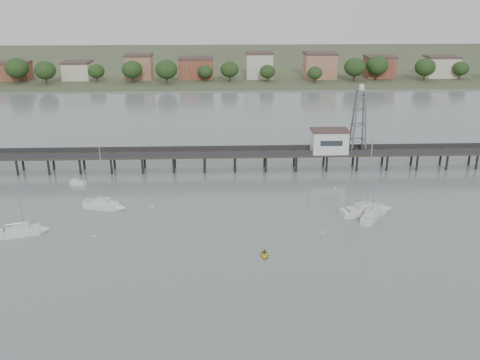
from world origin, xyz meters
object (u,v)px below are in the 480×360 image
at_px(sailboat_b, 109,206).
at_px(sailboat_c, 373,214).
at_px(sailboat_d, 372,210).
at_px(white_tender, 78,183).
at_px(lattice_tower, 359,122).
at_px(sailboat_a, 29,230).
at_px(yellow_dinghy, 265,256).
at_px(pier, 220,154).

bearing_deg(sailboat_b, sailboat_c, 8.19).
relative_size(sailboat_d, white_tender, 4.32).
relative_size(lattice_tower, sailboat_d, 0.98).
xyz_separation_m(sailboat_a, white_tender, (2.27, 24.15, -0.24)).
relative_size(lattice_tower, white_tender, 4.25).
distance_m(sailboat_c, yellow_dinghy, 25.30).
xyz_separation_m(sailboat_a, sailboat_b, (11.42, 10.44, -0.00)).
bearing_deg(yellow_dinghy, sailboat_b, 145.97).
bearing_deg(sailboat_d, lattice_tower, 67.97).
relative_size(sailboat_d, sailboat_c, 1.31).
height_order(pier, sailboat_d, sailboat_d).
xyz_separation_m(white_tender, yellow_dinghy, (37.17, -33.70, -0.41)).
relative_size(lattice_tower, sailboat_c, 1.29).
bearing_deg(sailboat_c, sailboat_d, 23.46).
bearing_deg(pier, lattice_tower, 0.00).
xyz_separation_m(lattice_tower, sailboat_d, (-3.20, -25.97, -10.47)).
xyz_separation_m(sailboat_b, yellow_dinghy, (28.02, -19.99, -0.64)).
distance_m(sailboat_a, sailboat_b, 15.47).
bearing_deg(lattice_tower, yellow_dinghy, -120.34).
height_order(pier, sailboat_a, sailboat_a).
bearing_deg(lattice_tower, sailboat_c, -97.32).
bearing_deg(pier, yellow_dinghy, -80.77).
distance_m(sailboat_c, white_tender, 61.46).
bearing_deg(white_tender, sailboat_d, 1.66).
relative_size(sailboat_a, yellow_dinghy, 4.64).
relative_size(lattice_tower, yellow_dinghy, 5.71).
height_order(lattice_tower, yellow_dinghy, lattice_tower).
distance_m(pier, lattice_tower, 32.34).
bearing_deg(sailboat_c, lattice_tower, 26.82).
xyz_separation_m(pier, sailboat_d, (28.30, -25.97, -3.16)).
xyz_separation_m(sailboat_a, sailboat_c, (60.49, 4.47, 0.00)).
height_order(sailboat_a, yellow_dinghy, sailboat_a).
bearing_deg(yellow_dinghy, sailboat_c, 35.15).
xyz_separation_m(sailboat_d, yellow_dinghy, (-21.45, -16.15, -0.63)).
height_order(lattice_tower, sailboat_c, lattice_tower).
bearing_deg(yellow_dinghy, pier, 100.71).
relative_size(sailboat_a, sailboat_c, 1.04).
height_order(sailboat_d, sailboat_c, sailboat_d).
bearing_deg(sailboat_d, sailboat_c, -115.68).
bearing_deg(sailboat_c, sailboat_a, 128.36).
bearing_deg(white_tender, sailboat_c, -0.35).
xyz_separation_m(sailboat_c, white_tender, (-58.22, 19.68, -0.24)).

